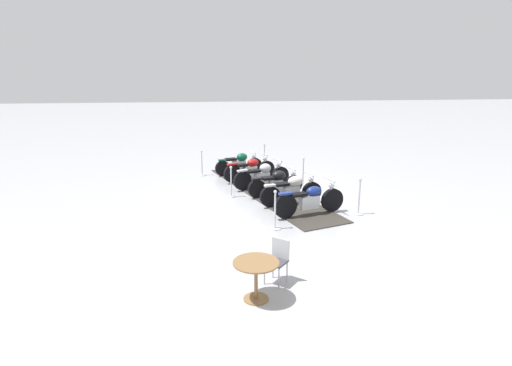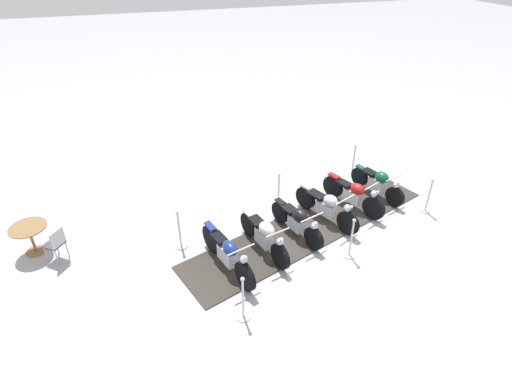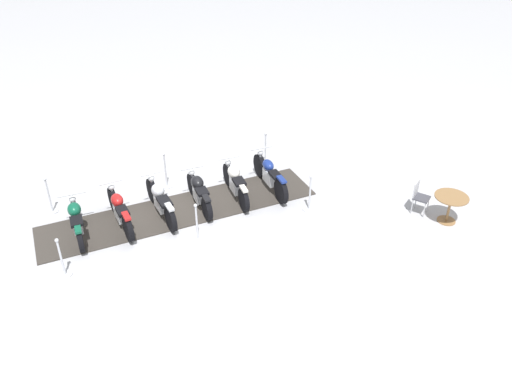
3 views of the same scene
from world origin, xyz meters
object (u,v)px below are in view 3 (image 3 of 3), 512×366
Objects in this scene: motorcycle_black at (199,191)px; cafe_table at (450,202)px; stanchion_left_rear at (63,264)px; stanchion_right_front at (265,154)px; stanchion_left_mid at (197,228)px; stanchion_right_rear at (50,200)px; motorcycle_cream at (235,182)px; motorcycle_maroon at (119,210)px; stanchion_left_front at (310,200)px; cafe_chair_near_table at (419,195)px; stanchion_right_mid at (166,176)px; motorcycle_chrome at (160,200)px; motorcycle_navy at (270,174)px; motorcycle_forest at (76,220)px.

cafe_table is (-6.61, 1.44, 0.12)m from motorcycle_black.
stanchion_left_rear is at bearing 112.76° from motorcycle_black.
stanchion_right_front is 4.32m from stanchion_left_mid.
motorcycle_black is 4.05m from stanchion_right_rear.
stanchion_left_mid is at bearing 136.05° from motorcycle_cream.
motorcycle_maroon is at bearing -119.61° from stanchion_left_rear.
stanchion_left_front is at bearing -116.42° from motorcycle_black.
motorcycle_black reaches higher than cafe_chair_near_table.
stanchion_left_mid is (2.18, 3.73, 0.00)m from stanchion_right_front.
motorcycle_chrome is at bearing 87.12° from stanchion_right_mid.
motorcycle_forest is at bearing 92.43° from motorcycle_navy.
stanchion_left_mid is (-3.99, 1.66, -0.03)m from stanchion_right_rear.
motorcycle_forest reaches higher than cafe_table.
motorcycle_chrome is at bearing -93.61° from motorcycle_maroon.
stanchion_right_mid is (-1.11, -1.84, -0.12)m from motorcycle_maroon.
cafe_table is at bearing -108.69° from motorcycle_forest.
cafe_table is (-7.64, 1.08, 0.10)m from motorcycle_chrome.
cafe_table is (-6.66, -0.11, 0.23)m from stanchion_left_mid.
motorcycle_black is 4.07m from stanchion_left_rear.
stanchion_right_mid is at bearing -18.85° from cafe_table.
stanchion_right_mid reaches higher than cafe_chair_near_table.
stanchion_right_rear is 1.01× the size of stanchion_left_mid.
motorcycle_navy is at bearing -147.88° from stanchion_left_rear.
stanchion_right_front is at bearing -71.48° from stanchion_left_front.
motorcycle_maroon reaches higher than motorcycle_black.
cafe_chair_near_table is (-9.11, -1.67, 0.20)m from stanchion_left_rear.
motorcycle_cream is 2.39× the size of cafe_table.
motorcycle_maroon is (4.14, 1.39, -0.01)m from motorcycle_navy.
motorcycle_forest is 6.16m from stanchion_left_front.
stanchion_right_mid is at bearing 23.32° from motorcycle_black.
stanchion_right_front is 1.23× the size of cafe_chair_near_table.
stanchion_right_rear is 1.19× the size of cafe_chair_near_table.
stanchion_right_rear is 0.97× the size of stanchion_right_front.
stanchion_right_mid reaches higher than stanchion_left_mid.
stanchion_left_rear is 9.27m from cafe_chair_near_table.
motorcycle_cream is 2.13m from stanchion_right_front.
cafe_chair_near_table is (-8.04, 0.22, 0.05)m from motorcycle_maroon.
motorcycle_black is 6.76m from cafe_table.
stanchion_right_rear is at bearing 45.65° from motorcycle_maroon.
stanchion_right_rear is 4.32m from stanchion_left_mid.
motorcycle_navy reaches higher than motorcycle_forest.
stanchion_right_mid is 2.84m from stanchion_left_mid.
motorcycle_maroon is 2.19m from stanchion_left_mid.
motorcycle_chrome reaches higher than motorcycle_forest.
stanchion_left_front reaches higher than motorcycle_forest.
motorcycle_maroon reaches higher than motorcycle_cream.
motorcycle_navy reaches higher than motorcycle_black.
motorcycle_maroon is 1.05× the size of motorcycle_forest.
stanchion_left_front reaches higher than stanchion_left_mid.
motorcycle_cream is 1.06× the size of motorcycle_black.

